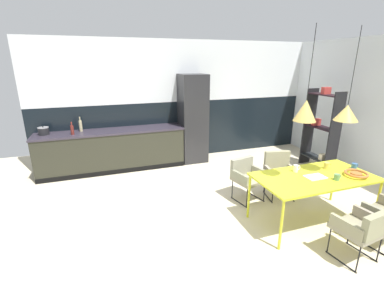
# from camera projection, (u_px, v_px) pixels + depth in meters

# --- Properties ---
(ground_plane) EXTENTS (8.96, 8.96, 0.00)m
(ground_plane) POSITION_uv_depth(u_px,v_px,m) (244.00, 222.00, 4.08)
(ground_plane) COLOR beige
(back_wall_splashback_dark) EXTENTS (6.90, 0.12, 1.42)m
(back_wall_splashback_dark) POSITION_uv_depth(u_px,v_px,m) (183.00, 129.00, 6.74)
(back_wall_splashback_dark) COLOR black
(back_wall_splashback_dark) RESTS_ON ground
(back_wall_panel_upper) EXTENTS (6.90, 0.12, 1.42)m
(back_wall_panel_upper) POSITION_uv_depth(u_px,v_px,m) (182.00, 71.00, 6.32)
(back_wall_panel_upper) COLOR silver
(back_wall_panel_upper) RESTS_ON back_wall_splashback_dark
(kitchen_counter) EXTENTS (3.14, 0.63, 0.91)m
(kitchen_counter) POSITION_uv_depth(u_px,v_px,m) (113.00, 150.00, 5.96)
(kitchen_counter) COLOR #2C2C21
(kitchen_counter) RESTS_ON ground
(refrigerator_column) EXTENTS (0.61, 0.60, 2.08)m
(refrigerator_column) POSITION_uv_depth(u_px,v_px,m) (193.00, 119.00, 6.36)
(refrigerator_column) COLOR #232326
(refrigerator_column) RESTS_ON ground
(dining_table) EXTENTS (1.75, 0.88, 0.75)m
(dining_table) POSITION_uv_depth(u_px,v_px,m) (315.00, 179.00, 3.91)
(dining_table) COLOR gold
(dining_table) RESTS_ON ground
(armchair_facing_counter) EXTENTS (0.57, 0.56, 0.81)m
(armchair_facing_counter) POSITION_uv_depth(u_px,v_px,m) (279.00, 169.00, 4.77)
(armchair_facing_counter) COLOR gray
(armchair_facing_counter) RESTS_ON ground
(armchair_head_of_table) EXTENTS (0.54, 0.53, 0.73)m
(armchair_head_of_table) POSITION_uv_depth(u_px,v_px,m) (364.00, 227.00, 3.15)
(armchair_head_of_table) COLOR gray
(armchair_head_of_table) RESTS_ON ground
(armchair_near_window) EXTENTS (0.57, 0.56, 0.73)m
(armchair_near_window) POSITION_uv_depth(u_px,v_px,m) (246.00, 174.00, 4.66)
(armchair_near_window) COLOR gray
(armchair_near_window) RESTS_ON ground
(fruit_bowl) EXTENTS (0.32, 0.32, 0.06)m
(fruit_bowl) POSITION_uv_depth(u_px,v_px,m) (356.00, 174.00, 3.88)
(fruit_bowl) COLOR #B2662D
(fruit_bowl) RESTS_ON dining_table
(open_book) EXTENTS (0.29, 0.19, 0.02)m
(open_book) POSITION_uv_depth(u_px,v_px,m) (315.00, 177.00, 3.85)
(open_book) COLOR white
(open_book) RESTS_ON dining_table
(mug_tall_blue) EXTENTS (0.12, 0.07, 0.11)m
(mug_tall_blue) POSITION_uv_depth(u_px,v_px,m) (296.00, 168.00, 4.04)
(mug_tall_blue) COLOR white
(mug_tall_blue) RESTS_ON dining_table
(mug_short_terracotta) EXTENTS (0.12, 0.08, 0.09)m
(mug_short_terracotta) POSITION_uv_depth(u_px,v_px,m) (354.00, 166.00, 4.15)
(mug_short_terracotta) COLOR #335B93
(mug_short_terracotta) RESTS_ON dining_table
(mug_glass_clear) EXTENTS (0.13, 0.08, 0.10)m
(mug_glass_clear) POSITION_uv_depth(u_px,v_px,m) (327.00, 166.00, 4.15)
(mug_glass_clear) COLOR gold
(mug_glass_clear) RESTS_ON dining_table
(mug_wide_latte) EXTENTS (0.12, 0.08, 0.09)m
(mug_wide_latte) POSITION_uv_depth(u_px,v_px,m) (337.00, 177.00, 3.76)
(mug_wide_latte) COLOR #5B8456
(mug_wide_latte) RESTS_ON dining_table
(cooking_pot) EXTENTS (0.21, 0.21, 0.18)m
(cooking_pot) POSITION_uv_depth(u_px,v_px,m) (44.00, 131.00, 5.46)
(cooking_pot) COLOR black
(cooking_pot) RESTS_ON kitchen_counter
(bottle_wine_green) EXTENTS (0.07, 0.07, 0.32)m
(bottle_wine_green) POSITION_uv_depth(u_px,v_px,m) (81.00, 126.00, 5.71)
(bottle_wine_green) COLOR tan
(bottle_wine_green) RESTS_ON kitchen_counter
(bottle_vinegar_dark) EXTENTS (0.07, 0.07, 0.26)m
(bottle_vinegar_dark) POSITION_uv_depth(u_px,v_px,m) (72.00, 130.00, 5.47)
(bottle_vinegar_dark) COLOR maroon
(bottle_vinegar_dark) RESTS_ON kitchen_counter
(open_shelf_unit) EXTENTS (0.30, 0.78, 1.83)m
(open_shelf_unit) POSITION_uv_depth(u_px,v_px,m) (321.00, 129.00, 5.88)
(open_shelf_unit) COLOR black
(open_shelf_unit) RESTS_ON ground
(pendant_lamp_over_table_near) EXTENTS (0.29, 0.29, 1.19)m
(pendant_lamp_over_table_near) POSITION_uv_depth(u_px,v_px,m) (305.00, 110.00, 3.47)
(pendant_lamp_over_table_near) COLOR black
(pendant_lamp_over_table_far) EXTENTS (0.32, 0.32, 1.23)m
(pendant_lamp_over_table_far) POSITION_uv_depth(u_px,v_px,m) (347.00, 113.00, 3.69)
(pendant_lamp_over_table_far) COLOR black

